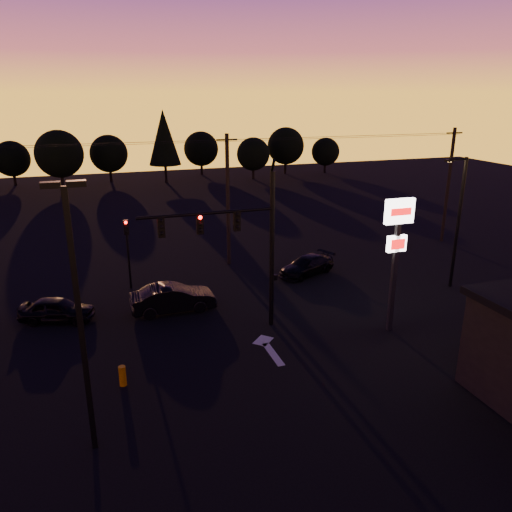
# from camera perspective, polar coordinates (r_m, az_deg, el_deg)

# --- Properties ---
(ground) EXTENTS (120.00, 120.00, 0.00)m
(ground) POSITION_cam_1_polar(r_m,az_deg,el_deg) (22.61, 1.66, -12.53)
(ground) COLOR black
(ground) RESTS_ON ground
(lane_arrow) EXTENTS (1.20, 3.10, 0.01)m
(lane_arrow) POSITION_cam_1_polar(r_m,az_deg,el_deg) (24.11, 1.41, -10.41)
(lane_arrow) COLOR beige
(lane_arrow) RESTS_ON ground
(traffic_signal_mast) EXTENTS (6.79, 0.52, 8.58)m
(traffic_signal_mast) POSITION_cam_1_polar(r_m,az_deg,el_deg) (24.11, -1.72, 2.27)
(traffic_signal_mast) COLOR black
(traffic_signal_mast) RESTS_ON ground
(secondary_signal) EXTENTS (0.30, 0.31, 4.35)m
(secondary_signal) POSITION_cam_1_polar(r_m,az_deg,el_deg) (30.99, -14.48, 1.33)
(secondary_signal) COLOR black
(secondary_signal) RESTS_ON ground
(parking_lot_light) EXTENTS (1.25, 0.30, 9.14)m
(parking_lot_light) POSITION_cam_1_polar(r_m,az_deg,el_deg) (16.48, -19.66, -5.34)
(parking_lot_light) COLOR black
(parking_lot_light) RESTS_ON ground
(pylon_sign) EXTENTS (1.50, 0.28, 6.80)m
(pylon_sign) POSITION_cam_1_polar(r_m,az_deg,el_deg) (24.95, 15.83, 2.07)
(pylon_sign) COLOR black
(pylon_sign) RESTS_ON ground
(streetlight) EXTENTS (1.55, 0.35, 8.00)m
(streetlight) POSITION_cam_1_polar(r_m,az_deg,el_deg) (32.26, 22.05, 4.10)
(streetlight) COLOR black
(streetlight) RESTS_ON ground
(utility_pole_1) EXTENTS (1.40, 0.26, 9.00)m
(utility_pole_1) POSITION_cam_1_polar(r_m,az_deg,el_deg) (34.10, -3.23, 6.41)
(utility_pole_1) COLOR black
(utility_pole_1) RESTS_ON ground
(utility_pole_2) EXTENTS (1.40, 0.26, 9.00)m
(utility_pole_2) POSITION_cam_1_polar(r_m,az_deg,el_deg) (42.46, 21.11, 7.57)
(utility_pole_2) COLOR black
(utility_pole_2) RESTS_ON ground
(power_wires) EXTENTS (36.00, 1.22, 0.07)m
(power_wires) POSITION_cam_1_polar(r_m,az_deg,el_deg) (33.52, -3.35, 13.07)
(power_wires) COLOR black
(power_wires) RESTS_ON ground
(bollard) EXTENTS (0.29, 0.29, 0.88)m
(bollard) POSITION_cam_1_polar(r_m,az_deg,el_deg) (21.83, -15.01, -13.09)
(bollard) COLOR #A46300
(bollard) RESTS_ON ground
(tree_1) EXTENTS (4.54, 4.54, 5.71)m
(tree_1) POSITION_cam_1_polar(r_m,az_deg,el_deg) (72.27, -26.14, 9.94)
(tree_1) COLOR black
(tree_1) RESTS_ON ground
(tree_2) EXTENTS (5.77, 5.78, 7.26)m
(tree_2) POSITION_cam_1_polar(r_m,az_deg,el_deg) (66.68, -21.58, 10.79)
(tree_2) COLOR black
(tree_2) RESTS_ON ground
(tree_3) EXTENTS (4.95, 4.95, 6.22)m
(tree_3) POSITION_cam_1_polar(r_m,az_deg,el_deg) (70.70, -16.47, 11.15)
(tree_3) COLOR black
(tree_3) RESTS_ON ground
(tree_4) EXTENTS (4.18, 4.18, 9.50)m
(tree_4) POSITION_cam_1_polar(r_m,az_deg,el_deg) (68.15, -10.49, 13.19)
(tree_4) COLOR black
(tree_4) RESTS_ON ground
(tree_5) EXTENTS (4.95, 4.95, 6.22)m
(tree_5) POSITION_cam_1_polar(r_m,az_deg,el_deg) (74.33, -6.30, 12.08)
(tree_5) COLOR black
(tree_5) RESTS_ON ground
(tree_6) EXTENTS (4.54, 4.54, 5.71)m
(tree_6) POSITION_cam_1_polar(r_m,az_deg,el_deg) (70.17, -0.32, 11.57)
(tree_6) COLOR black
(tree_6) RESTS_ON ground
(tree_7) EXTENTS (5.36, 5.36, 6.74)m
(tree_7) POSITION_cam_1_polar(r_m,az_deg,el_deg) (74.95, 3.41, 12.44)
(tree_7) COLOR black
(tree_7) RESTS_ON ground
(tree_8) EXTENTS (4.12, 4.12, 5.19)m
(tree_8) POSITION_cam_1_polar(r_m,az_deg,el_deg) (76.58, 7.94, 11.72)
(tree_8) COLOR black
(tree_8) RESTS_ON ground
(car_left) EXTENTS (4.11, 2.65, 1.30)m
(car_left) POSITION_cam_1_polar(r_m,az_deg,el_deg) (28.44, -21.80, -5.71)
(car_left) COLOR black
(car_left) RESTS_ON ground
(car_mid) EXTENTS (4.64, 1.64, 1.52)m
(car_mid) POSITION_cam_1_polar(r_m,az_deg,el_deg) (27.93, -9.44, -4.78)
(car_mid) COLOR black
(car_mid) RESTS_ON ground
(car_right) EXTENTS (4.54, 3.25, 1.22)m
(car_right) POSITION_cam_1_polar(r_m,az_deg,el_deg) (33.27, 5.83, -1.09)
(car_right) COLOR black
(car_right) RESTS_ON ground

